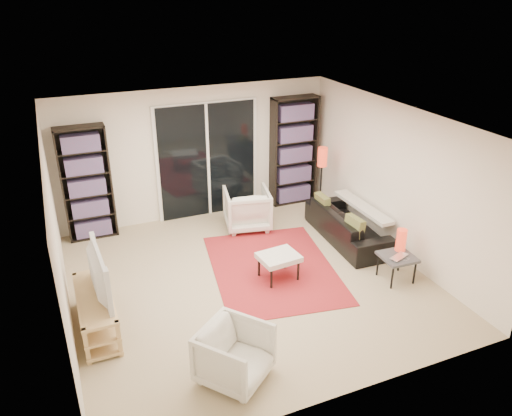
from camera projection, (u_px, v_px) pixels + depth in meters
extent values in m
plane|color=tan|center=(248.00, 279.00, 7.42)|extent=(5.00, 5.00, 0.00)
cube|color=white|center=(196.00, 153.00, 9.02)|extent=(5.00, 0.02, 2.40)
cube|color=white|center=(344.00, 305.00, 4.83)|extent=(5.00, 0.02, 2.40)
cube|color=white|center=(57.00, 239.00, 6.04)|extent=(0.02, 5.00, 2.40)
cube|color=white|center=(396.00, 180.00, 7.81)|extent=(0.02, 5.00, 2.40)
cube|color=white|center=(247.00, 122.00, 6.42)|extent=(5.00, 5.00, 0.02)
cube|color=white|center=(207.00, 160.00, 9.12)|extent=(1.92, 0.06, 2.16)
cube|color=black|center=(208.00, 161.00, 9.09)|extent=(1.80, 0.02, 2.10)
cube|color=white|center=(208.00, 161.00, 9.09)|extent=(0.05, 0.02, 2.10)
cube|color=black|center=(87.00, 184.00, 8.29)|extent=(0.80, 0.30, 1.95)
cube|color=#90346E|center=(87.00, 184.00, 8.27)|extent=(0.70, 0.22, 1.85)
cube|color=black|center=(294.00, 151.00, 9.62)|extent=(0.90, 0.30, 2.10)
cube|color=#90346E|center=(294.00, 151.00, 9.60)|extent=(0.80, 0.22, 2.00)
cube|color=#DEB276|center=(94.00, 297.00, 6.18)|extent=(0.42, 1.33, 0.04)
cube|color=#DEB276|center=(97.00, 312.00, 6.28)|extent=(0.42, 1.33, 0.03)
cube|color=#DEB276|center=(99.00, 325.00, 6.36)|extent=(0.42, 1.33, 0.04)
cube|color=#DEB276|center=(87.00, 347.00, 5.69)|extent=(0.05, 0.05, 0.50)
cube|color=#DEB276|center=(77.00, 290.00, 6.73)|extent=(0.05, 0.05, 0.50)
cube|color=#DEB276|center=(119.00, 339.00, 5.82)|extent=(0.05, 0.05, 0.50)
cube|color=#DEB276|center=(105.00, 284.00, 6.86)|extent=(0.05, 0.05, 0.50)
imported|color=black|center=(92.00, 274.00, 6.05)|extent=(0.18, 1.08, 0.62)
cube|color=#A62227|center=(273.00, 268.00, 7.70)|extent=(2.18, 2.71, 0.01)
imported|color=black|center=(348.00, 225.00, 8.46)|extent=(0.84, 1.92, 0.55)
imported|color=silver|center=(247.00, 209.00, 8.85)|extent=(0.92, 0.94, 0.72)
imported|color=silver|center=(235.00, 355.00, 5.46)|extent=(0.99, 0.99, 0.65)
cube|color=silver|center=(279.00, 257.00, 7.31)|extent=(0.61, 0.52, 0.08)
cylinder|color=black|center=(271.00, 279.00, 7.14)|extent=(0.04, 0.04, 0.32)
cylinder|color=black|center=(259.00, 267.00, 7.44)|extent=(0.04, 0.04, 0.32)
cylinder|color=black|center=(298.00, 271.00, 7.34)|extent=(0.04, 0.04, 0.32)
cylinder|color=black|center=(285.00, 260.00, 7.64)|extent=(0.04, 0.04, 0.32)
cube|color=#434348|center=(397.00, 257.00, 7.27)|extent=(0.50, 0.50, 0.04)
cylinder|color=black|center=(392.00, 277.00, 7.13)|extent=(0.03, 0.03, 0.38)
cylinder|color=black|center=(378.00, 264.00, 7.46)|extent=(0.03, 0.03, 0.38)
cylinder|color=black|center=(415.00, 272.00, 7.25)|extent=(0.03, 0.03, 0.38)
cylinder|color=black|center=(399.00, 260.00, 7.57)|extent=(0.03, 0.03, 0.38)
imported|color=silver|center=(402.00, 258.00, 7.18)|extent=(0.37, 0.30, 0.03)
cylinder|color=red|center=(401.00, 240.00, 7.35)|extent=(0.15, 0.15, 0.34)
cylinder|color=black|center=(319.00, 212.00, 9.52)|extent=(0.20, 0.20, 0.03)
cylinder|color=black|center=(321.00, 189.00, 9.32)|extent=(0.03, 0.03, 0.98)
cylinder|color=red|center=(322.00, 157.00, 9.06)|extent=(0.18, 0.18, 0.35)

